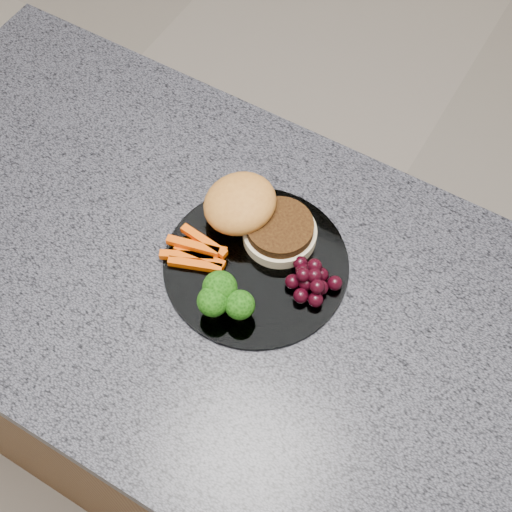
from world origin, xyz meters
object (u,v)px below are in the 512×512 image
(island_cabinet, at_px, (233,395))
(grape_bunch, at_px, (311,280))
(plate, at_px, (256,264))
(burger, at_px, (254,215))

(island_cabinet, relative_size, grape_bunch, 15.64)
(plate, relative_size, grape_bunch, 3.39)
(plate, bearing_deg, burger, 123.24)
(plate, distance_m, grape_bunch, 0.08)
(burger, bearing_deg, plate, -73.27)
(island_cabinet, bearing_deg, plate, 59.67)
(grape_bunch, bearing_deg, burger, 158.58)
(burger, distance_m, grape_bunch, 0.13)
(island_cabinet, height_order, burger, burger)
(island_cabinet, bearing_deg, grape_bunch, 26.09)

